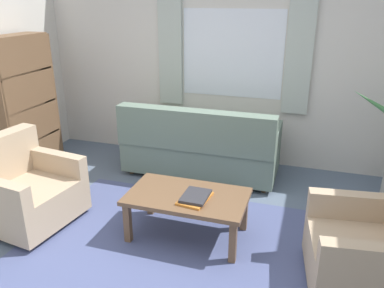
% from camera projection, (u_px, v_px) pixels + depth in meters
% --- Properties ---
extents(ground_plane, '(6.24, 6.24, 0.00)m').
position_uv_depth(ground_plane, '(175.00, 249.00, 3.52)').
color(ground_plane, slate).
extents(wall_back, '(5.32, 0.12, 2.60)m').
position_uv_depth(wall_back, '(233.00, 65.00, 5.06)').
color(wall_back, silver).
rests_on(wall_back, ground_plane).
extents(window_with_curtains, '(1.98, 0.07, 1.40)m').
position_uv_depth(window_with_curtains, '(232.00, 54.00, 4.93)').
color(window_with_curtains, white).
extents(area_rug, '(2.78, 2.08, 0.01)m').
position_uv_depth(area_rug, '(175.00, 248.00, 3.51)').
color(area_rug, '#4C5684').
rests_on(area_rug, ground_plane).
extents(couch, '(1.90, 0.82, 0.92)m').
position_uv_depth(couch, '(200.00, 148.00, 4.85)').
color(couch, slate).
rests_on(couch, ground_plane).
extents(armchair_left, '(0.92, 0.94, 0.88)m').
position_uv_depth(armchair_left, '(24.00, 190.00, 3.82)').
color(armchair_left, tan).
rests_on(armchair_left, ground_plane).
extents(armchair_right, '(0.92, 0.94, 0.88)m').
position_uv_depth(armchair_right, '(374.00, 251.00, 2.90)').
color(armchair_right, tan).
rests_on(armchair_right, ground_plane).
extents(coffee_table, '(1.10, 0.64, 0.44)m').
position_uv_depth(coffee_table, '(187.00, 200.00, 3.57)').
color(coffee_table, brown).
rests_on(coffee_table, ground_plane).
extents(book_stack_on_table, '(0.27, 0.36, 0.05)m').
position_uv_depth(book_stack_on_table, '(195.00, 197.00, 3.46)').
color(book_stack_on_table, orange).
rests_on(book_stack_on_table, coffee_table).
extents(bookshelf, '(0.30, 0.94, 1.72)m').
position_uv_depth(bookshelf, '(27.00, 113.00, 4.85)').
color(bookshelf, brown).
rests_on(bookshelf, ground_plane).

